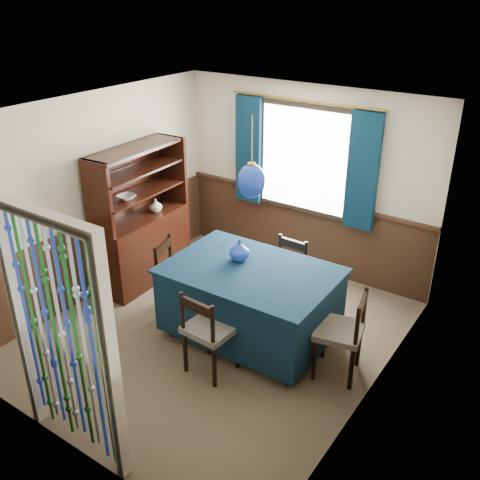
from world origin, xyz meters
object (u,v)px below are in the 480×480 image
Objects in this scene: vase_table at (239,251)px; chair_near at (209,330)px; chair_right at (342,332)px; bowl_shelf at (126,197)px; dining_table at (250,299)px; pendant_lamp at (252,181)px; vase_sideboard at (156,205)px; chair_left at (177,276)px; sideboard at (142,236)px; chair_far at (285,273)px.

chair_near is at bearing -76.31° from vase_table.
chair_near is 1.00× the size of chair_right.
bowl_shelf is (-1.82, 0.77, 0.76)m from chair_near.
bowl_shelf is (-1.62, -0.06, 0.29)m from vase_table.
chair_right reaches higher than dining_table.
dining_table is 2.20× the size of pendant_lamp.
pendant_lamp is at bearing 91.69° from chair_near.
dining_table is 0.72m from chair_near.
bowl_shelf reaches higher than vase_sideboard.
chair_left is at bearing 149.40° from chair_near.
chair_left is 0.52× the size of sideboard.
dining_table is at bearing 91.69° from chair_near.
pendant_lamp reaches higher than vase_sideboard.
dining_table is at bearing 76.83° from chair_left.
sideboard is 1.73m from vase_table.
bowl_shelf reaches higher than chair_near.
vase_sideboard is (-1.84, 0.55, 0.51)m from dining_table.
vase_sideboard is (-1.62, 0.44, 0.03)m from vase_table.
vase_sideboard is at bearing -142.99° from chair_left.
chair_right is (1.08, -0.00, 0.01)m from dining_table.
pendant_lamp reaches higher than chair_near.
dining_table is at bearing 77.53° from chair_right.
dining_table is 1.00× the size of sideboard.
chair_left is 3.94× the size of bowl_shelf.
chair_near is (-0.02, -0.72, 0.01)m from dining_table.
chair_near is 4.43× the size of vase_table.
chair_near is 4.93× the size of vase_sideboard.
pendant_lamp reaches higher than vase_table.
vase_table is at bearing 72.64° from chair_right.
pendant_lamp is at bearing 25.56° from dining_table.
chair_near is at bearing -34.77° from vase_sideboard.
bowl_shelf reaches higher than chair_left.
chair_far is at bearing 10.12° from sideboard.
chair_left is 1.17m from vase_sideboard.
vase_table is (-0.22, -0.64, 0.50)m from chair_far.
pendant_lamp is at bearing 76.83° from chair_left.
chair_far is at bearing 20.80° from bowl_shelf.
pendant_lamp reaches higher than bowl_shelf.
vase_sideboard is at bearing 90.00° from bowl_shelf.
sideboard is 0.70m from bowl_shelf.
chair_right is (1.08, -0.75, 0.03)m from chair_far.
sideboard reaches higher than chair_right.
pendant_lamp is 3.88× the size of vase_table.
chair_far is 4.15× the size of vase_table.
chair_far is 0.93× the size of chair_right.
chair_left is 4.40× the size of vase_table.
vase_table is (0.76, 0.18, 0.47)m from chair_left.
chair_right is (1.10, 0.72, 0.00)m from chair_near.
sideboard is (-0.92, 0.39, 0.13)m from chair_left.
vase_sideboard reaches higher than dining_table.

